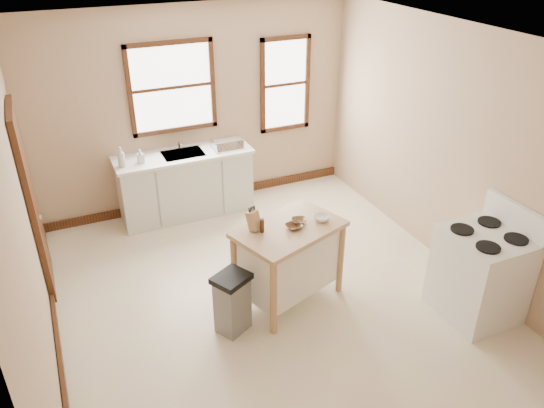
{
  "coord_description": "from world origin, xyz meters",
  "views": [
    {
      "loc": [
        -1.9,
        -4.32,
        3.75
      ],
      "look_at": [
        0.21,
        0.4,
        0.92
      ],
      "focal_mm": 35.0,
      "sensor_mm": 36.0,
      "label": 1
    }
  ],
  "objects_px": {
    "dish_rack": "(227,144)",
    "gas_stove": "(482,264)",
    "soap_bottle_b": "(140,156)",
    "pepper_grinder": "(262,226)",
    "kitchen_island": "(289,263)",
    "soap_bottle_a": "(121,157)",
    "knife_block": "(254,221)",
    "bowl_b": "(299,221)",
    "trash_bin": "(232,303)",
    "bowl_c": "(321,218)",
    "bowl_a": "(294,226)"
  },
  "relations": [
    {
      "from": "pepper_grinder",
      "to": "bowl_c",
      "type": "bearing_deg",
      "value": -3.58
    },
    {
      "from": "soap_bottle_b",
      "to": "kitchen_island",
      "type": "height_order",
      "value": "soap_bottle_b"
    },
    {
      "from": "bowl_c",
      "to": "gas_stove",
      "type": "relative_size",
      "value": 0.14
    },
    {
      "from": "bowl_a",
      "to": "knife_block",
      "type": "bearing_deg",
      "value": 160.11
    },
    {
      "from": "soap_bottle_b",
      "to": "bowl_c",
      "type": "relative_size",
      "value": 1.07
    },
    {
      "from": "soap_bottle_a",
      "to": "knife_block",
      "type": "relative_size",
      "value": 1.31
    },
    {
      "from": "kitchen_island",
      "to": "pepper_grinder",
      "type": "bearing_deg",
      "value": 155.43
    },
    {
      "from": "kitchen_island",
      "to": "bowl_b",
      "type": "relative_size",
      "value": 7.07
    },
    {
      "from": "bowl_a",
      "to": "bowl_b",
      "type": "bearing_deg",
      "value": 40.68
    },
    {
      "from": "dish_rack",
      "to": "gas_stove",
      "type": "xyz_separation_m",
      "value": [
        1.57,
        -3.27,
        -0.35
      ]
    },
    {
      "from": "gas_stove",
      "to": "knife_block",
      "type": "bearing_deg",
      "value": 151.21
    },
    {
      "from": "soap_bottle_a",
      "to": "bowl_c",
      "type": "xyz_separation_m",
      "value": [
        1.68,
        -2.22,
        -0.12
      ]
    },
    {
      "from": "soap_bottle_a",
      "to": "knife_block",
      "type": "distance_m",
      "value": 2.31
    },
    {
      "from": "trash_bin",
      "to": "gas_stove",
      "type": "height_order",
      "value": "gas_stove"
    },
    {
      "from": "pepper_grinder",
      "to": "bowl_b",
      "type": "bearing_deg",
      "value": 2.5
    },
    {
      "from": "soap_bottle_a",
      "to": "bowl_b",
      "type": "distance_m",
      "value": 2.6
    },
    {
      "from": "dish_rack",
      "to": "bowl_c",
      "type": "xyz_separation_m",
      "value": [
        0.24,
        -2.26,
        -0.04
      ]
    },
    {
      "from": "soap_bottle_b",
      "to": "knife_block",
      "type": "xyz_separation_m",
      "value": [
        0.71,
        -2.13,
        -0.0
      ]
    },
    {
      "from": "soap_bottle_a",
      "to": "gas_stove",
      "type": "height_order",
      "value": "gas_stove"
    },
    {
      "from": "bowl_c",
      "to": "kitchen_island",
      "type": "bearing_deg",
      "value": 178.14
    },
    {
      "from": "bowl_c",
      "to": "bowl_b",
      "type": "bearing_deg",
      "value": 165.72
    },
    {
      "from": "soap_bottle_a",
      "to": "knife_block",
      "type": "height_order",
      "value": "soap_bottle_a"
    },
    {
      "from": "bowl_b",
      "to": "trash_bin",
      "type": "distance_m",
      "value": 1.09
    },
    {
      "from": "gas_stove",
      "to": "bowl_c",
      "type": "bearing_deg",
      "value": 142.75
    },
    {
      "from": "soap_bottle_b",
      "to": "bowl_c",
      "type": "height_order",
      "value": "soap_bottle_b"
    },
    {
      "from": "bowl_a",
      "to": "gas_stove",
      "type": "height_order",
      "value": "gas_stove"
    },
    {
      "from": "dish_rack",
      "to": "bowl_c",
      "type": "relative_size",
      "value": 2.42
    },
    {
      "from": "dish_rack",
      "to": "gas_stove",
      "type": "bearing_deg",
      "value": -69.21
    },
    {
      "from": "bowl_c",
      "to": "gas_stove",
      "type": "xyz_separation_m",
      "value": [
        1.33,
        -1.01,
        -0.32
      ]
    },
    {
      "from": "gas_stove",
      "to": "bowl_b",
      "type": "bearing_deg",
      "value": 145.63
    },
    {
      "from": "knife_block",
      "to": "trash_bin",
      "type": "bearing_deg",
      "value": -166.68
    },
    {
      "from": "dish_rack",
      "to": "pepper_grinder",
      "type": "bearing_deg",
      "value": -105.7
    },
    {
      "from": "soap_bottle_b",
      "to": "pepper_grinder",
      "type": "relative_size",
      "value": 1.2
    },
    {
      "from": "bowl_a",
      "to": "soap_bottle_b",
      "type": "bearing_deg",
      "value": 115.79
    },
    {
      "from": "soap_bottle_b",
      "to": "bowl_b",
      "type": "distance_m",
      "value": 2.49
    },
    {
      "from": "bowl_a",
      "to": "trash_bin",
      "type": "relative_size",
      "value": 0.25
    },
    {
      "from": "kitchen_island",
      "to": "gas_stove",
      "type": "distance_m",
      "value": 1.99
    },
    {
      "from": "soap_bottle_b",
      "to": "trash_bin",
      "type": "xyz_separation_m",
      "value": [
        0.32,
        -2.47,
        -0.68
      ]
    },
    {
      "from": "soap_bottle_a",
      "to": "bowl_b",
      "type": "relative_size",
      "value": 1.66
    },
    {
      "from": "soap_bottle_a",
      "to": "knife_block",
      "type": "bearing_deg",
      "value": -71.09
    },
    {
      "from": "bowl_a",
      "to": "gas_stove",
      "type": "xyz_separation_m",
      "value": [
        1.66,
        -0.99,
        -0.31
      ]
    },
    {
      "from": "gas_stove",
      "to": "kitchen_island",
      "type": "bearing_deg",
      "value": 148.97
    },
    {
      "from": "knife_block",
      "to": "bowl_c",
      "type": "bearing_deg",
      "value": -37.65
    },
    {
      "from": "dish_rack",
      "to": "gas_stove",
      "type": "relative_size",
      "value": 0.33
    },
    {
      "from": "soap_bottle_b",
      "to": "dish_rack",
      "type": "distance_m",
      "value": 1.19
    },
    {
      "from": "soap_bottle_a",
      "to": "bowl_b",
      "type": "xyz_separation_m",
      "value": [
        1.44,
        -2.16,
        -0.12
      ]
    },
    {
      "from": "bowl_a",
      "to": "gas_stove",
      "type": "distance_m",
      "value": 1.96
    },
    {
      "from": "soap_bottle_b",
      "to": "gas_stove",
      "type": "xyz_separation_m",
      "value": [
        2.76,
        -3.26,
        -0.39
      ]
    },
    {
      "from": "soap_bottle_a",
      "to": "trash_bin",
      "type": "relative_size",
      "value": 0.39
    },
    {
      "from": "soap_bottle_b",
      "to": "pepper_grinder",
      "type": "height_order",
      "value": "soap_bottle_b"
    }
  ]
}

